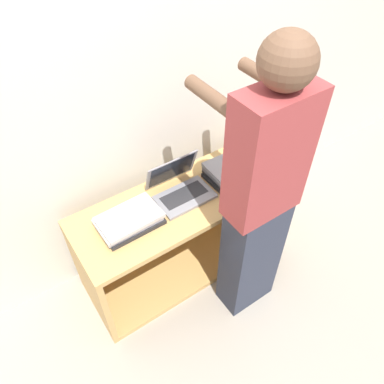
% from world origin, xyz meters
% --- Properties ---
extents(ground_plane, '(12.00, 12.00, 0.00)m').
position_xyz_m(ground_plane, '(0.00, 0.00, 0.00)').
color(ground_plane, '#9E9384').
extents(wall_back, '(8.00, 0.05, 2.40)m').
position_xyz_m(wall_back, '(0.00, 0.64, 1.20)').
color(wall_back, beige).
rests_on(wall_back, ground_plane).
extents(cart, '(1.44, 0.53, 0.68)m').
position_xyz_m(cart, '(0.00, 0.33, 0.34)').
color(cart, tan).
rests_on(cart, ground_plane).
extents(laptop_open, '(0.35, 0.30, 0.23)m').
position_xyz_m(laptop_open, '(0.00, 0.31, 0.73)').
color(laptop_open, gray).
rests_on(laptop_open, cart).
extents(laptop_stack_left, '(0.37, 0.24, 0.08)m').
position_xyz_m(laptop_stack_left, '(-0.38, 0.26, 0.73)').
color(laptop_stack_left, '#232326').
rests_on(laptop_stack_left, cart).
extents(laptop_stack_right, '(0.37, 0.23, 0.11)m').
position_xyz_m(laptop_stack_right, '(0.38, 0.26, 0.74)').
color(laptop_stack_right, '#232326').
rests_on(laptop_stack_right, cart).
extents(person, '(0.40, 0.54, 1.83)m').
position_xyz_m(person, '(0.19, -0.18, 0.93)').
color(person, '#2D3342').
rests_on(person, ground_plane).
extents(inventory_tag, '(0.06, 0.02, 0.01)m').
position_xyz_m(inventory_tag, '(0.38, 0.21, 0.80)').
color(inventory_tag, red).
rests_on(inventory_tag, laptop_stack_right).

